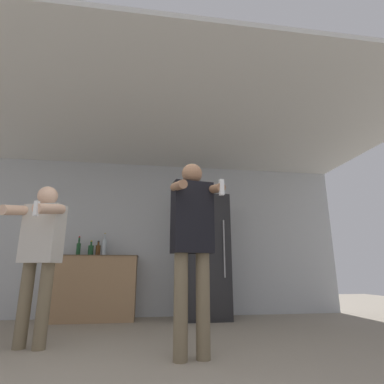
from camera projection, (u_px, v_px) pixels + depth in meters
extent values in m
cube|color=#B2B7BC|center=(141.00, 237.00, 5.08)|extent=(7.00, 0.06, 2.55)
cube|color=silver|center=(144.00, 124.00, 3.92)|extent=(7.00, 3.57, 0.05)
cube|color=#262628|center=(206.00, 256.00, 4.79)|extent=(0.67, 0.68, 1.89)
cube|color=black|center=(210.00, 255.00, 4.46)|extent=(0.65, 0.01, 1.82)
cylinder|color=#99999E|center=(224.00, 248.00, 4.49)|extent=(0.02, 0.02, 0.85)
cube|color=#997551|center=(95.00, 288.00, 4.51)|extent=(1.21, 0.50, 0.93)
cube|color=brown|center=(98.00, 256.00, 4.63)|extent=(1.24, 0.53, 0.01)
cylinder|color=#194723|center=(78.00, 250.00, 4.69)|extent=(0.06, 0.06, 0.19)
cylinder|color=#194723|center=(79.00, 240.00, 4.72)|extent=(0.03, 0.03, 0.10)
sphere|color=maroon|center=(80.00, 237.00, 4.73)|extent=(0.03, 0.03, 0.03)
cylinder|color=#563314|center=(98.00, 251.00, 4.72)|extent=(0.07, 0.07, 0.16)
cylinder|color=#563314|center=(98.00, 244.00, 4.75)|extent=(0.03, 0.03, 0.06)
sphere|color=black|center=(99.00, 242.00, 4.76)|extent=(0.04, 0.04, 0.04)
cylinder|color=#194723|center=(91.00, 251.00, 4.71)|extent=(0.08, 0.08, 0.16)
cylinder|color=#194723|center=(91.00, 243.00, 4.74)|extent=(0.03, 0.03, 0.07)
sphere|color=#B29933|center=(91.00, 241.00, 4.75)|extent=(0.03, 0.03, 0.03)
cylinder|color=silver|center=(104.00, 248.00, 4.75)|extent=(0.07, 0.07, 0.25)
cylinder|color=silver|center=(105.00, 237.00, 4.79)|extent=(0.02, 0.02, 0.10)
sphere|color=#B29933|center=(105.00, 234.00, 4.81)|extent=(0.03, 0.03, 0.03)
cylinder|color=#75664C|center=(181.00, 305.00, 2.53)|extent=(0.12, 0.12, 0.86)
cylinder|color=#75664C|center=(203.00, 304.00, 2.59)|extent=(0.12, 0.12, 0.86)
cube|color=black|center=(192.00, 217.00, 2.75)|extent=(0.39, 0.26, 0.65)
sphere|color=#9E7051|center=(192.00, 174.00, 2.86)|extent=(0.19, 0.19, 0.19)
cylinder|color=#9E7051|center=(179.00, 186.00, 2.62)|extent=(0.13, 0.32, 0.13)
cylinder|color=#9E7051|center=(215.00, 189.00, 2.72)|extent=(0.13, 0.32, 0.13)
cube|color=white|center=(222.00, 187.00, 2.58)|extent=(0.04, 0.04, 0.14)
cylinder|color=#75664C|center=(25.00, 304.00, 2.92)|extent=(0.12, 0.12, 0.79)
cylinder|color=#75664C|center=(44.00, 305.00, 2.88)|extent=(0.12, 0.12, 0.79)
cube|color=beige|center=(43.00, 233.00, 3.08)|extent=(0.42, 0.31, 0.59)
sphere|color=beige|center=(48.00, 196.00, 3.18)|extent=(0.20, 0.20, 0.20)
cylinder|color=beige|center=(17.00, 210.00, 2.98)|extent=(0.22, 0.40, 0.16)
cylinder|color=beige|center=(50.00, 209.00, 2.92)|extent=(0.22, 0.40, 0.16)
cube|color=white|center=(36.00, 208.00, 2.74)|extent=(0.05, 0.05, 0.14)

